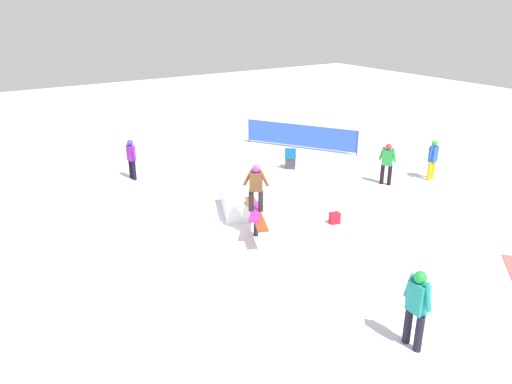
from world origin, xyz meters
TOP-DOWN VIEW (x-y plane):
  - ground_plane at (0.00, 0.00)m, footprint 60.00×60.00m
  - rail_feature at (0.00, 0.00)m, footprint 2.28×1.21m
  - snow_kicker_ramp at (-1.61, 0.71)m, footprint 2.25×2.10m
  - main_rider_on_rail at (0.00, 0.00)m, footprint 1.31×1.13m
  - bystander_teal at (5.77, -0.12)m, footprint 0.69×0.26m
  - bystander_green at (-0.98, 6.32)m, footprint 0.60×0.38m
  - bystander_purple at (-6.61, -1.24)m, footprint 0.64×0.24m
  - bystander_blue at (-0.43, 8.15)m, footprint 0.28×0.68m
  - loose_snowboard_white at (-1.74, -5.69)m, footprint 1.23×1.23m
  - folding_chair at (-4.37, 4.50)m, footprint 0.62×0.62m
  - backpack_on_snow at (0.59, 2.47)m, footprint 0.28×0.34m
  - safety_fence at (-6.42, 6.62)m, footprint 4.49×2.80m

SIDE VIEW (x-z plane):
  - ground_plane at x=0.00m, z-range 0.00..0.00m
  - loose_snowboard_white at x=-1.74m, z-range 0.00..0.02m
  - backpack_on_snow at x=0.59m, z-range 0.00..0.34m
  - snow_kicker_ramp at x=-1.61m, z-range 0.00..0.58m
  - folding_chair at x=-4.37m, z-range -0.03..0.85m
  - safety_fence at x=-6.42m, z-range 0.05..1.15m
  - rail_feature at x=0.00m, z-range 0.26..1.01m
  - bystander_blue at x=-0.43m, z-range 0.09..1.61m
  - bystander_purple at x=-6.61m, z-range 0.09..1.63m
  - bystander_green at x=-0.98m, z-range 0.10..1.64m
  - bystander_teal at x=5.77m, z-range 0.10..1.77m
  - main_rider_on_rail at x=0.00m, z-range 0.75..2.14m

